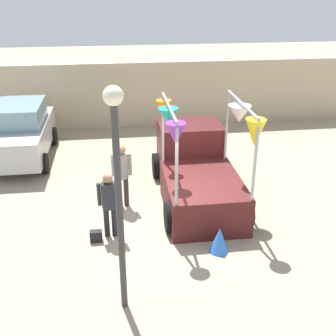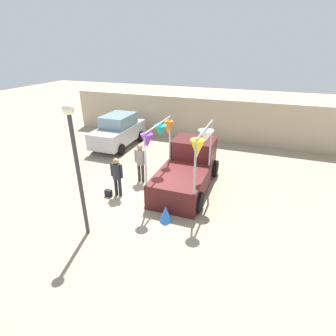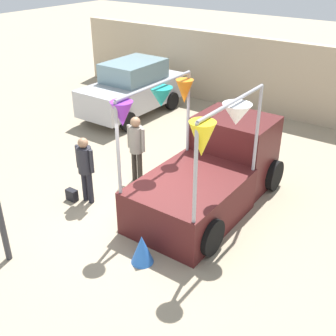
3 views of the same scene
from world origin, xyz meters
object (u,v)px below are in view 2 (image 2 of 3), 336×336
at_px(parked_car, 118,131).
at_px(person_vendor, 140,159).
at_px(folded_kite_bundle_azure, 166,214).
at_px(person_customer, 117,174).
at_px(handbag, 108,193).
at_px(street_lamp, 76,156).
at_px(vendor_truck, 187,168).

distance_m(parked_car, person_vendor, 4.91).
xyz_separation_m(person_vendor, folded_kite_bundle_azure, (2.06, -2.38, -0.77)).
xyz_separation_m(person_customer, person_vendor, (0.34, 1.42, 0.08)).
xyz_separation_m(handbag, street_lamp, (0.58, -2.20, 2.58)).
distance_m(parked_car, folded_kite_bundle_azure, 8.08).
distance_m(parked_car, street_lamp, 8.33).
bearing_deg(folded_kite_bundle_azure, handbag, 164.59).
bearing_deg(street_lamp, parked_car, 112.51).
bearing_deg(person_vendor, vendor_truck, 9.58).
bearing_deg(person_customer, parked_car, 119.38).
relative_size(street_lamp, folded_kite_bundle_azure, 7.00).
relative_size(person_vendor, handbag, 6.28).
height_order(vendor_truck, street_lamp, street_lamp).
distance_m(vendor_truck, folded_kite_bundle_azure, 2.78).
distance_m(person_vendor, folded_kite_bundle_azure, 3.24).
height_order(person_vendor, street_lamp, street_lamp).
bearing_deg(parked_car, street_lamp, -67.49).
height_order(vendor_truck, parked_car, vendor_truck).
bearing_deg(person_vendor, parked_car, 131.05).
xyz_separation_m(parked_car, folded_kite_bundle_azure, (5.29, -6.08, -0.64)).
xyz_separation_m(person_customer, street_lamp, (0.23, -2.40, 1.73)).
bearing_deg(street_lamp, person_vendor, 88.38).
distance_m(person_vendor, street_lamp, 4.16).
bearing_deg(vendor_truck, parked_car, 147.37).
height_order(street_lamp, folded_kite_bundle_azure, street_lamp).
bearing_deg(handbag, person_vendor, 66.95).
relative_size(vendor_truck, person_customer, 2.50).
height_order(person_customer, folded_kite_bundle_azure, person_customer).
relative_size(handbag, street_lamp, 0.07).
distance_m(vendor_truck, handbag, 3.42).
distance_m(vendor_truck, street_lamp, 5.03).
xyz_separation_m(parked_car, person_vendor, (3.22, -3.70, 0.12)).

